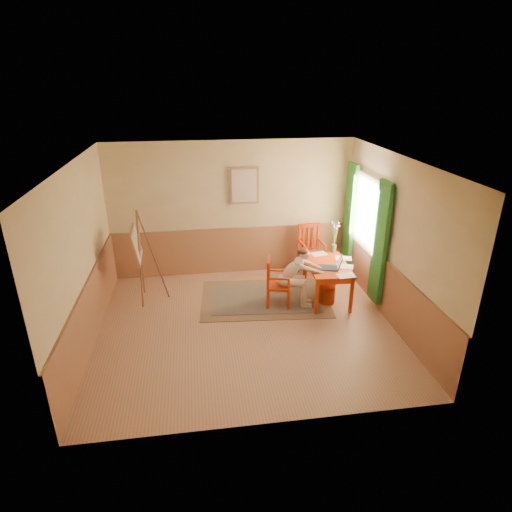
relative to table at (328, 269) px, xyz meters
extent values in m
cube|color=tan|center=(-1.62, -0.73, -0.64)|extent=(5.00, 4.50, 0.02)
cube|color=white|center=(-1.62, -0.73, 2.18)|extent=(5.00, 4.50, 0.02)
cube|color=tan|center=(-1.62, 1.53, 0.77)|extent=(5.00, 0.02, 2.80)
cube|color=tan|center=(-1.62, -2.99, 0.77)|extent=(5.00, 0.02, 2.80)
cube|color=tan|center=(-4.13, -0.73, 0.77)|extent=(0.02, 4.50, 2.80)
cube|color=tan|center=(0.89, -0.73, 0.77)|extent=(0.02, 4.50, 2.80)
cube|color=#A76D49|center=(-1.62, 1.50, -0.13)|extent=(5.00, 0.04, 1.00)
cube|color=#A76D49|center=(-4.10, -0.73, -0.13)|extent=(0.04, 4.50, 1.00)
cube|color=#A76D49|center=(0.86, -0.73, -0.13)|extent=(0.04, 4.50, 1.00)
cube|color=white|center=(0.85, 0.37, 0.92)|extent=(0.02, 1.00, 1.30)
cube|color=#926C52|center=(0.83, 0.37, 0.92)|extent=(0.03, 1.12, 1.42)
cube|color=#37842F|center=(0.78, -0.41, 0.62)|extent=(0.08, 0.45, 2.20)
cube|color=#37842F|center=(0.78, 1.15, 0.62)|extent=(0.08, 0.45, 2.20)
cube|color=#926C52|center=(-1.37, 1.48, 1.27)|extent=(0.60, 0.04, 0.76)
cube|color=beige|center=(-1.37, 1.45, 1.27)|extent=(0.50, 0.02, 0.66)
cube|color=#8C7251|center=(-1.15, 0.17, -0.62)|extent=(2.52, 1.79, 0.01)
cube|color=black|center=(-1.15, 0.17, -0.62)|extent=(2.09, 1.36, 0.01)
cube|color=red|center=(0.00, 0.00, 0.07)|extent=(0.79, 1.24, 0.04)
cube|color=red|center=(0.00, 0.00, 0.00)|extent=(0.68, 1.13, 0.10)
cube|color=red|center=(-0.34, -0.53, -0.29)|extent=(0.06, 0.06, 0.68)
cube|color=red|center=(0.28, -0.57, -0.29)|extent=(0.06, 0.06, 0.68)
cube|color=red|center=(-0.28, 0.57, -0.29)|extent=(0.06, 0.06, 0.68)
cube|color=red|center=(0.34, 0.53, -0.29)|extent=(0.06, 0.06, 0.68)
cube|color=red|center=(-0.94, -0.10, -0.23)|extent=(0.50, 0.49, 0.04)
cube|color=red|center=(-1.17, -0.23, -0.44)|extent=(0.06, 0.06, 0.37)
cube|color=red|center=(-0.80, -0.31, -0.44)|extent=(0.06, 0.06, 0.37)
cube|color=red|center=(-1.09, 0.12, -0.44)|extent=(0.06, 0.06, 0.37)
cube|color=red|center=(-0.72, 0.04, -0.44)|extent=(0.06, 0.06, 0.37)
cube|color=red|center=(-1.17, -0.23, 0.04)|extent=(0.06, 0.06, 0.51)
cube|color=red|center=(-1.09, 0.12, 0.04)|extent=(0.06, 0.06, 0.51)
cube|color=red|center=(-1.13, -0.06, 0.27)|extent=(0.13, 0.41, 0.06)
cube|color=red|center=(-1.15, -0.15, 0.03)|extent=(0.04, 0.05, 0.42)
cube|color=red|center=(-1.13, -0.06, 0.03)|extent=(0.04, 0.05, 0.42)
cube|color=red|center=(-1.11, 0.04, 0.03)|extent=(0.04, 0.05, 0.42)
cube|color=red|center=(-0.98, -0.27, -0.01)|extent=(0.38, 0.12, 0.03)
cube|color=red|center=(-0.80, -0.31, -0.11)|extent=(0.04, 0.04, 0.20)
cube|color=red|center=(-0.90, 0.08, -0.01)|extent=(0.38, 0.12, 0.03)
cube|color=red|center=(-0.73, 0.04, -0.11)|extent=(0.04, 0.04, 0.20)
cube|color=red|center=(-0.01, 1.06, -0.16)|extent=(0.53, 0.55, 0.05)
cube|color=red|center=(-0.24, 1.26, -0.41)|extent=(0.06, 0.06, 0.44)
cube|color=red|center=(-0.20, 0.82, -0.41)|extent=(0.06, 0.06, 0.44)
cube|color=red|center=(0.18, 1.31, -0.41)|extent=(0.06, 0.06, 0.44)
cube|color=red|center=(0.22, 0.86, -0.41)|extent=(0.06, 0.06, 0.44)
cube|color=red|center=(-0.24, 1.26, 0.16)|extent=(0.06, 0.06, 0.60)
cube|color=red|center=(0.18, 1.31, 0.16)|extent=(0.06, 0.06, 0.60)
cube|color=red|center=(-0.03, 1.29, 0.43)|extent=(0.48, 0.10, 0.07)
cube|color=red|center=(-0.14, 1.27, 0.14)|extent=(0.05, 0.04, 0.49)
cube|color=red|center=(-0.03, 1.29, 0.14)|extent=(0.05, 0.04, 0.49)
cube|color=red|center=(0.08, 1.30, 0.14)|extent=(0.05, 0.04, 0.49)
cube|color=red|center=(-0.22, 1.04, 0.10)|extent=(0.09, 0.45, 0.04)
cube|color=red|center=(-0.20, 0.83, -0.02)|extent=(0.05, 0.05, 0.24)
cube|color=red|center=(0.20, 1.08, 0.10)|extent=(0.09, 0.45, 0.04)
cube|color=red|center=(0.22, 0.87, -0.02)|extent=(0.05, 0.05, 0.24)
ellipsoid|color=beige|center=(-0.86, -0.10, -0.13)|extent=(0.32, 0.37, 0.21)
cylinder|color=beige|center=(-0.69, -0.22, -0.13)|extent=(0.42, 0.23, 0.14)
cylinder|color=beige|center=(-0.65, -0.06, -0.13)|extent=(0.42, 0.23, 0.14)
cylinder|color=beige|center=(-0.50, -0.26, -0.37)|extent=(0.12, 0.12, 0.46)
cylinder|color=beige|center=(-0.47, -0.10, -0.37)|extent=(0.12, 0.12, 0.46)
cube|color=beige|center=(-0.45, -0.27, -0.60)|extent=(0.20, 0.12, 0.07)
cube|color=beige|center=(-0.41, -0.12, -0.60)|extent=(0.20, 0.12, 0.07)
ellipsoid|color=beige|center=(-0.73, -0.13, 0.08)|extent=(0.48, 0.35, 0.48)
ellipsoid|color=beige|center=(-0.59, -0.16, 0.25)|extent=(0.23, 0.30, 0.16)
sphere|color=beige|center=(-0.50, -0.18, 0.40)|extent=(0.22, 0.22, 0.18)
ellipsoid|color=#512D1A|center=(-0.52, -0.17, 0.45)|extent=(0.20, 0.21, 0.13)
sphere|color=#512D1A|center=(-0.59, -0.16, 0.44)|extent=(0.11, 0.11, 0.10)
cylinder|color=beige|center=(-0.54, -0.31, 0.20)|extent=(0.21, 0.14, 0.14)
cylinder|color=beige|center=(-0.34, -0.33, 0.12)|extent=(0.27, 0.07, 0.15)
sphere|color=beige|center=(-0.46, -0.33, 0.17)|extent=(0.10, 0.10, 0.08)
sphere|color=beige|center=(-0.21, -0.33, 0.08)|extent=(0.08, 0.08, 0.07)
cylinder|color=beige|center=(-0.48, -0.05, 0.20)|extent=(0.21, 0.10, 0.14)
cylinder|color=beige|center=(-0.29, -0.11, 0.12)|extent=(0.27, 0.18, 0.15)
sphere|color=beige|center=(-0.40, -0.06, 0.17)|extent=(0.10, 0.10, 0.08)
sphere|color=beige|center=(-0.18, -0.16, 0.08)|extent=(0.08, 0.08, 0.07)
cube|color=#1E2338|center=(-0.05, -0.17, 0.10)|extent=(0.40, 0.33, 0.02)
cube|color=#2D3342|center=(-0.05, -0.17, 0.10)|extent=(0.35, 0.27, 0.00)
cube|color=#1E2338|center=(0.15, -0.22, 0.23)|extent=(0.14, 0.26, 0.24)
cube|color=#99BFF2|center=(0.14, -0.22, 0.22)|extent=(0.11, 0.22, 0.19)
cube|color=white|center=(0.17, -0.51, 0.09)|extent=(0.32, 0.24, 0.00)
cube|color=white|center=(0.38, 0.23, 0.09)|extent=(0.36, 0.29, 0.00)
cube|color=white|center=(-0.02, 0.51, 0.09)|extent=(0.35, 0.28, 0.00)
cube|color=white|center=(0.27, -0.14, 0.09)|extent=(0.37, 0.32, 0.00)
cylinder|color=#3F724C|center=(0.28, 0.56, 0.17)|extent=(0.11, 0.11, 0.17)
cylinder|color=#3F7233|center=(0.26, 0.62, 0.45)|extent=(0.05, 0.14, 0.44)
sphere|color=#728CD8|center=(0.24, 0.69, 0.67)|extent=(0.07, 0.07, 0.07)
cylinder|color=#3F7233|center=(0.25, 0.52, 0.46)|extent=(0.07, 0.09, 0.46)
sphere|color=pink|center=(0.22, 0.48, 0.69)|extent=(0.05, 0.05, 0.05)
cylinder|color=#3F7233|center=(0.30, 0.57, 0.40)|extent=(0.04, 0.05, 0.34)
sphere|color=pink|center=(0.31, 0.59, 0.57)|extent=(0.06, 0.06, 0.05)
cylinder|color=#3F7233|center=(0.25, 0.50, 0.44)|extent=(0.09, 0.13, 0.43)
sphere|color=#728CD8|center=(0.21, 0.44, 0.66)|extent=(0.07, 0.07, 0.06)
cylinder|color=#3F7233|center=(0.33, 0.59, 0.42)|extent=(0.10, 0.08, 0.38)
sphere|color=pink|center=(0.38, 0.63, 0.61)|extent=(0.06, 0.06, 0.05)
cylinder|color=#3F7233|center=(0.31, 0.58, 0.42)|extent=(0.06, 0.05, 0.38)
sphere|color=pink|center=(0.33, 0.60, 0.62)|extent=(0.06, 0.06, 0.05)
cylinder|color=#3F7233|center=(0.33, 0.60, 0.45)|extent=(0.10, 0.10, 0.44)
sphere|color=#728CD8|center=(0.37, 0.65, 0.67)|extent=(0.06, 0.06, 0.05)
cylinder|color=#A03614|center=(-0.03, -0.14, -0.47)|extent=(0.33, 0.33, 0.33)
cylinder|color=brown|center=(-3.42, 0.34, 0.25)|extent=(0.07, 0.33, 1.77)
cylinder|color=brown|center=(-3.43, 0.63, 0.25)|extent=(0.10, 0.32, 1.77)
cylinder|color=brown|center=(-3.18, 0.49, 0.25)|extent=(0.46, 0.06, 1.78)
cylinder|color=brown|center=(-3.45, 0.48, 0.18)|extent=(0.05, 0.50, 0.03)
cube|color=brown|center=(-3.39, 0.48, 0.18)|extent=(0.08, 0.54, 0.03)
cube|color=#926C52|center=(-3.47, 0.48, 0.49)|extent=(0.17, 0.79, 0.59)
cube|color=beige|center=(-3.45, 0.48, 0.49)|extent=(0.13, 0.71, 0.51)
camera|label=1|loc=(-2.37, -6.96, 3.32)|focal=30.02mm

